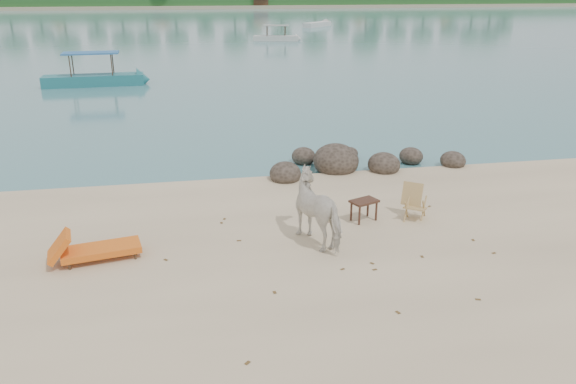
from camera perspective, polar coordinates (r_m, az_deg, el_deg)
name	(u,v)px	position (r m, az deg, el deg)	size (l,w,h in m)	color
water	(197,18)	(99.70, -9.20, 17.05)	(400.00, 400.00, 0.00)	#3D787B
far_shore	(189,3)	(179.62, -10.01, 18.38)	(420.00, 90.00, 1.40)	tan
boulders	(350,163)	(17.34, 6.31, 2.95)	(6.24, 2.70, 1.04)	#2B241C
cow	(321,210)	(12.15, 3.38, -1.82)	(0.83, 1.81, 1.53)	white
side_table	(364,212)	(13.49, 7.70, -1.99)	(0.64, 0.41, 0.51)	#301D13
lounge_chair	(101,247)	(12.16, -18.47, -5.31)	(1.96, 0.68, 0.59)	orange
deck_chair	(416,204)	(13.74, 12.83, -1.20)	(0.53, 0.58, 0.83)	tan
boat_near	(91,58)	(33.93, -19.37, 12.74)	(6.12, 1.38, 2.98)	#1F676F
boat_mid	(276,28)	(58.70, -1.22, 16.36)	(5.08, 1.14, 2.49)	#B8B8B4
boat_far	(317,24)	(78.81, 2.97, 16.71)	(6.03, 1.36, 0.70)	silver
dead_leaves	(351,257)	(11.84, 6.39, -6.59)	(7.36, 6.13, 0.00)	brown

